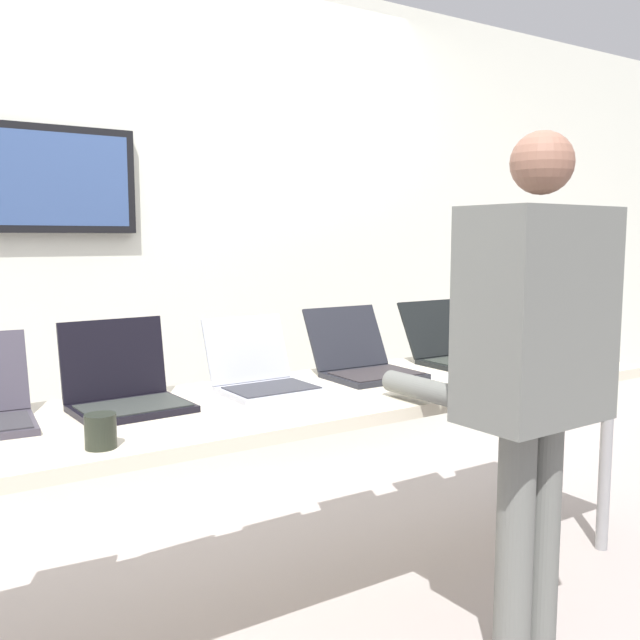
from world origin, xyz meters
TOP-DOWN VIEW (x-y plane):
  - ground at (0.00, 0.00)m, footprint 8.00×8.00m
  - back_wall at (-0.02, 1.13)m, footprint 8.00×0.11m
  - workbench at (0.00, 0.00)m, footprint 2.69×0.70m
  - equipment_box at (1.13, 0.06)m, footprint 0.32×0.38m
  - laptop_station_1 at (-0.66, 0.12)m, footprint 0.35×0.31m
  - laptop_station_2 at (-0.18, 0.12)m, footprint 0.32×0.33m
  - laptop_station_3 at (0.27, 0.13)m, footprint 0.33×0.38m
  - laptop_station_4 at (0.75, 0.15)m, footprint 0.33×0.38m
  - person at (0.32, -0.62)m, footprint 0.45×0.59m
  - coffee_mug at (-0.83, -0.25)m, footprint 0.08×0.08m
  - paper_sheet at (0.55, -0.17)m, footprint 0.23×0.31m

SIDE VIEW (x-z plane):
  - ground at x=0.00m, z-range -0.04..0.00m
  - workbench at x=0.00m, z-range 0.34..1.13m
  - paper_sheet at x=0.55m, z-range 0.79..0.79m
  - coffee_mug at x=-0.83m, z-range 0.79..0.88m
  - laptop_station_2 at x=-0.18m, z-range 0.73..0.97m
  - laptop_station_4 at x=0.75m, z-range 0.73..0.97m
  - laptop_station_3 at x=0.27m, z-range 0.72..0.97m
  - laptop_station_1 at x=-0.66m, z-range 0.72..0.99m
  - equipment_box at x=1.13m, z-range 0.79..1.12m
  - person at x=0.32m, z-range 0.17..1.78m
  - back_wall at x=-0.02m, z-range 0.01..2.58m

